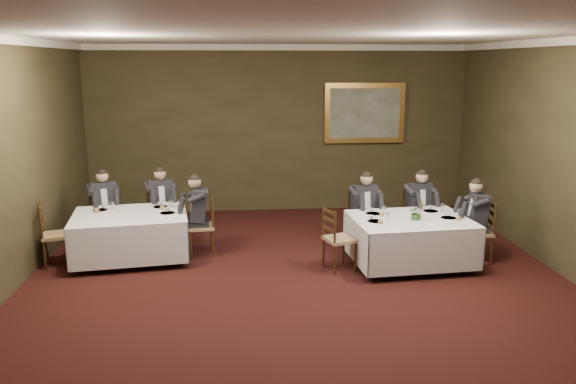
{
  "coord_description": "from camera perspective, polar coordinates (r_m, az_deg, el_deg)",
  "views": [
    {
      "loc": [
        -0.78,
        -6.87,
        3.14
      ],
      "look_at": [
        -0.07,
        1.7,
        1.15
      ],
      "focal_mm": 35.0,
      "sensor_mm": 36.0,
      "label": 1
    }
  ],
  "objects": [
    {
      "name": "chair_sec_endright",
      "position": [
        9.49,
        -8.69,
        -4.63
      ],
      "size": [
        0.45,
        0.47,
        1.0
      ],
      "rotation": [
        0.0,
        0.0,
        1.65
      ],
      "color": "#997B4E",
      "rests_on": "ground"
    },
    {
      "name": "chair_sec_endleft",
      "position": [
        9.64,
        -22.46,
        -5.24
      ],
      "size": [
        0.53,
        0.54,
        1.0
      ],
      "rotation": [
        0.0,
        0.0,
        -1.29
      ],
      "color": "#997B4E",
      "rests_on": "ground"
    },
    {
      "name": "table_second",
      "position": [
        9.45,
        -15.68,
        -4.01
      ],
      "size": [
        1.98,
        1.61,
        0.67
      ],
      "rotation": [
        0.0,
        0.0,
        0.14
      ],
      "color": "black",
      "rests_on": "ground"
    },
    {
      "name": "ceiling",
      "position": [
        6.92,
        1.8,
        16.0
      ],
      "size": [
        8.0,
        10.0,
        0.1
      ],
      "primitive_type": "cube",
      "color": "silver",
      "rests_on": "back_wall"
    },
    {
      "name": "ground",
      "position": [
        7.59,
        1.61,
        -11.41
      ],
      "size": [
        10.0,
        10.0,
        0.0
      ],
      "primitive_type": "plane",
      "color": "black",
      "rests_on": "ground"
    },
    {
      "name": "diner_sec_endright",
      "position": [
        9.43,
        -8.81,
        -3.31
      ],
      "size": [
        0.51,
        0.44,
        1.35
      ],
      "rotation": [
        0.0,
        0.0,
        1.65
      ],
      "color": "black",
      "rests_on": "chair_sec_endright"
    },
    {
      "name": "chair_main_endleft",
      "position": [
        8.76,
        5.17,
        -6.06
      ],
      "size": [
        0.54,
        0.55,
        1.0
      ],
      "rotation": [
        0.0,
        0.0,
        -1.24
      ],
      "color": "#997B4E",
      "rests_on": "ground"
    },
    {
      "name": "back_wall",
      "position": [
        11.98,
        -0.99,
        6.37
      ],
      "size": [
        8.0,
        0.1,
        3.5
      ],
      "primitive_type": "cube",
      "color": "#302C18",
      "rests_on": "ground"
    },
    {
      "name": "painting",
      "position": [
        12.14,
        7.78,
        7.94
      ],
      "size": [
        1.71,
        0.09,
        1.27
      ],
      "color": "#BF8C46",
      "rests_on": "back_wall"
    },
    {
      "name": "diner_main_endright",
      "position": [
        9.51,
        18.73,
        -3.71
      ],
      "size": [
        0.53,
        0.46,
        1.35
      ],
      "rotation": [
        0.0,
        0.0,
        1.44
      ],
      "color": "black",
      "rests_on": "chair_main_endright"
    },
    {
      "name": "table_main",
      "position": [
        9.06,
        12.29,
        -4.56
      ],
      "size": [
        1.93,
        1.53,
        0.67
      ],
      "rotation": [
        0.0,
        0.0,
        0.08
      ],
      "color": "black",
      "rests_on": "ground"
    },
    {
      "name": "place_setting_table_second",
      "position": [
        9.78,
        -18.21,
        -1.51
      ],
      "size": [
        0.33,
        0.31,
        0.14
      ],
      "color": "white",
      "rests_on": "table_second"
    },
    {
      "name": "diner_main_backleft",
      "position": [
        9.72,
        7.62,
        -2.78
      ],
      "size": [
        0.51,
        0.56,
        1.35
      ],
      "rotation": [
        0.0,
        0.0,
        3.39
      ],
      "color": "black",
      "rests_on": "chair_main_backleft"
    },
    {
      "name": "candlestick",
      "position": [
        9.0,
        13.33,
        -1.52
      ],
      "size": [
        0.07,
        0.07,
        0.46
      ],
      "color": "#B58837",
      "rests_on": "table_main"
    },
    {
      "name": "crown_molding",
      "position": [
        6.92,
        1.8,
        15.5
      ],
      "size": [
        8.0,
        10.0,
        0.12
      ],
      "color": "white",
      "rests_on": "back_wall"
    },
    {
      "name": "centerpiece",
      "position": [
        8.88,
        12.92,
        -1.98
      ],
      "size": [
        0.24,
        0.21,
        0.25
      ],
      "primitive_type": "imported",
      "rotation": [
        0.0,
        0.0,
        -0.07
      ],
      "color": "#2D5926",
      "rests_on": "table_main"
    },
    {
      "name": "chair_main_endright",
      "position": [
        9.58,
        18.7,
        -5.02
      ],
      "size": [
        0.47,
        0.49,
        1.0
      ],
      "rotation": [
        0.0,
        0.0,
        1.44
      ],
      "color": "#997B4E",
      "rests_on": "ground"
    },
    {
      "name": "chair_sec_backright",
      "position": [
        10.37,
        -12.72,
        -3.29
      ],
      "size": [
        0.56,
        0.55,
        1.0
      ],
      "rotation": [
        0.0,
        0.0,
        3.5
      ],
      "color": "#997B4E",
      "rests_on": "ground"
    },
    {
      "name": "place_setting_table_main",
      "position": [
        9.18,
        8.94,
        -1.93
      ],
      "size": [
        0.33,
        0.31,
        0.14
      ],
      "color": "white",
      "rests_on": "table_main"
    },
    {
      "name": "chair_main_backleft",
      "position": [
        9.79,
        7.55,
        -4.05
      ],
      "size": [
        0.53,
        0.52,
        1.0
      ],
      "rotation": [
        0.0,
        0.0,
        3.39
      ],
      "color": "#997B4E",
      "rests_on": "ground"
    },
    {
      "name": "diner_main_backright",
      "position": [
        10.04,
        12.98,
        -2.48
      ],
      "size": [
        0.51,
        0.57,
        1.35
      ],
      "rotation": [
        0.0,
        0.0,
        3.41
      ],
      "color": "black",
      "rests_on": "chair_main_backright"
    },
    {
      "name": "chair_sec_backleft",
      "position": [
        10.42,
        -18.07,
        -3.53
      ],
      "size": [
        0.57,
        0.56,
        1.0
      ],
      "rotation": [
        0.0,
        0.0,
        3.54
      ],
      "color": "#997B4E",
      "rests_on": "ground"
    },
    {
      "name": "diner_sec_backleft",
      "position": [
        10.35,
        -18.15,
        -2.34
      ],
      "size": [
        0.55,
        0.6,
        1.35
      ],
      "rotation": [
        0.0,
        0.0,
        3.54
      ],
      "color": "black",
      "rests_on": "chair_sec_backleft"
    },
    {
      "name": "diner_sec_backright",
      "position": [
        10.3,
        -12.77,
        -2.08
      ],
      "size": [
        0.54,
        0.59,
        1.35
      ],
      "rotation": [
        0.0,
        0.0,
        3.5
      ],
      "color": "black",
      "rests_on": "chair_sec_backright"
    },
    {
      "name": "chair_main_backright",
      "position": [
        10.11,
        12.88,
        -3.71
      ],
      "size": [
        0.54,
        0.52,
        1.0
      ],
      "rotation": [
        0.0,
        0.0,
        3.41
      ],
      "color": "#997B4E",
      "rests_on": "ground"
    }
  ]
}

